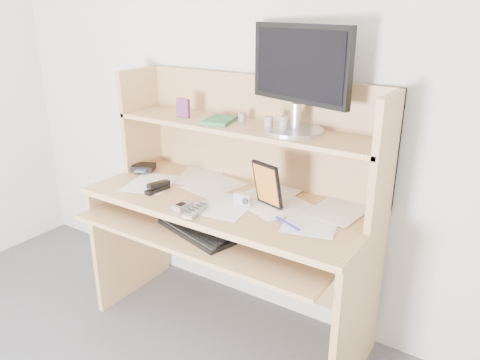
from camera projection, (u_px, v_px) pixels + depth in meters
The scene contains 19 objects.
back_wall at pixel (263, 85), 2.32m from camera, with size 3.60×0.04×2.50m, color beige.
desk at pixel (237, 203), 2.33m from camera, with size 1.40×0.70×1.30m.
paper_clutter at pixel (227, 198), 2.24m from camera, with size 1.32×0.54×0.01m, color white.
keyboard at pixel (196, 231), 2.11m from camera, with size 0.43×0.25×0.03m.
tv_remote at pixel (196, 210), 2.08m from camera, with size 0.05×0.17×0.02m, color gray.
flip_phone at pixel (183, 205), 2.12m from camera, with size 0.05×0.10×0.02m, color #B0B0B2.
stapler at pixel (157, 186), 2.32m from camera, with size 0.04×0.14×0.04m, color black.
wallet at pixel (144, 167), 2.61m from camera, with size 0.12×0.10×0.03m, color black.
sticky_note_pad at pixel (157, 184), 2.41m from camera, with size 0.07×0.07×0.01m, color yellow.
digital_camera at pixel (243, 199), 2.15m from camera, with size 0.09×0.03×0.05m, color silver.
game_case at pixel (267, 185), 2.11m from camera, with size 0.15×0.02×0.21m, color black.
blue_pen at pixel (287, 223), 1.97m from camera, with size 0.01×0.01×0.15m, color #171EAF.
card_box at pixel (183, 108), 2.38m from camera, with size 0.07×0.02×0.10m, color maroon.
shelf_book at pixel (219, 120), 2.29m from camera, with size 0.13×0.18×0.02m, color #368954.
chip_stack_a at pixel (242, 118), 2.28m from camera, with size 0.03×0.03×0.05m, color black.
chip_stack_b at pixel (269, 124), 2.13m from camera, with size 0.04×0.04×0.06m, color white.
chip_stack_c at pixel (294, 125), 2.12m from camera, with size 0.04×0.04×0.06m, color black.
chip_stack_d at pixel (283, 125), 2.10m from camera, with size 0.04×0.04×0.07m, color white.
monitor at pixel (299, 76), 2.05m from camera, with size 0.53×0.27×0.47m.
Camera 1 is at (1.18, -0.22, 1.62)m, focal length 35.00 mm.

